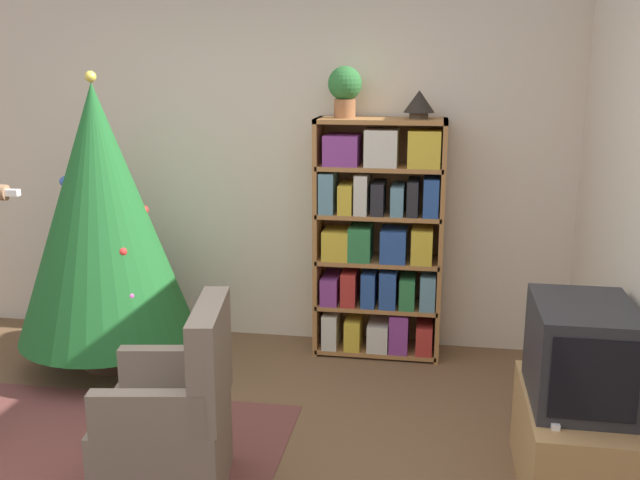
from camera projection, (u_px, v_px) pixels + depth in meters
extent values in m
cube|color=beige|center=(288.00, 159.00, 5.00)|extent=(8.00, 0.10, 2.60)
cube|color=brown|center=(63.00, 470.00, 3.52)|extent=(2.08, 1.71, 0.01)
cube|color=#A8703D|center=(319.00, 237.00, 4.85)|extent=(0.03, 0.34, 1.61)
cube|color=#A8703D|center=(441.00, 242.00, 4.72)|extent=(0.03, 0.34, 1.61)
cube|color=#A8703D|center=(381.00, 121.00, 4.60)|extent=(0.85, 0.34, 0.03)
cube|color=#A8703D|center=(381.00, 234.00, 4.95)|extent=(0.85, 0.01, 1.61)
cube|color=#A8703D|center=(377.00, 347.00, 4.98)|extent=(0.82, 0.34, 0.03)
cube|color=beige|center=(331.00, 329.00, 4.95)|extent=(0.10, 0.24, 0.24)
cube|color=gold|center=(354.00, 332.00, 4.93)|extent=(0.11, 0.25, 0.21)
cube|color=beige|center=(379.00, 334.00, 4.92)|extent=(0.14, 0.28, 0.19)
cube|color=#843889|center=(399.00, 330.00, 4.88)|extent=(0.13, 0.27, 0.27)
cube|color=#B22D28|center=(424.00, 337.00, 4.86)|extent=(0.11, 0.26, 0.19)
cube|color=#A8703D|center=(378.00, 304.00, 4.90)|extent=(0.82, 0.34, 0.03)
cube|color=#843889|center=(331.00, 287.00, 4.92)|extent=(0.11, 0.32, 0.19)
cube|color=#B22D28|center=(350.00, 285.00, 4.89)|extent=(0.10, 0.31, 0.23)
cube|color=#284C93|center=(369.00, 287.00, 4.85)|extent=(0.09, 0.27, 0.23)
cube|color=#284C93|center=(389.00, 286.00, 4.85)|extent=(0.11, 0.32, 0.25)
cube|color=#2D7A42|center=(407.00, 291.00, 4.80)|extent=(0.10, 0.25, 0.21)
cube|color=#5B899E|center=(428.00, 290.00, 4.78)|extent=(0.10, 0.26, 0.23)
cube|color=#A8703D|center=(378.00, 260.00, 4.82)|extent=(0.82, 0.34, 0.03)
cube|color=gold|center=(337.00, 243.00, 4.80)|extent=(0.18, 0.25, 0.20)
cube|color=#2D7A42|center=(361.00, 242.00, 4.77)|extent=(0.15, 0.25, 0.23)
cube|color=#284C93|center=(394.00, 245.00, 4.73)|extent=(0.17, 0.24, 0.22)
cube|color=gold|center=(422.00, 244.00, 4.73)|extent=(0.14, 0.29, 0.23)
cube|color=#A8703D|center=(379.00, 214.00, 4.75)|extent=(0.82, 0.34, 0.03)
cube|color=#5B899E|center=(328.00, 192.00, 4.73)|extent=(0.10, 0.27, 0.27)
cube|color=gold|center=(347.00, 197.00, 4.73)|extent=(0.09, 0.29, 0.19)
cube|color=beige|center=(362.00, 193.00, 4.71)|extent=(0.09, 0.29, 0.26)
cube|color=#232328|center=(379.00, 197.00, 4.69)|extent=(0.08, 0.27, 0.21)
cube|color=#5B899E|center=(398.00, 199.00, 4.68)|extent=(0.08, 0.30, 0.19)
cube|color=#232328|center=(413.00, 197.00, 4.66)|extent=(0.07, 0.28, 0.23)
cube|color=#284C93|center=(431.00, 196.00, 4.63)|extent=(0.10, 0.26, 0.25)
cube|color=#A8703D|center=(380.00, 167.00, 4.67)|extent=(0.82, 0.34, 0.03)
cube|color=#843889|center=(342.00, 150.00, 4.65)|extent=(0.22, 0.27, 0.20)
cube|color=beige|center=(382.00, 147.00, 4.60)|extent=(0.21, 0.25, 0.24)
cube|color=gold|center=(425.00, 148.00, 4.55)|extent=(0.21, 0.25, 0.23)
cube|color=tan|center=(573.00, 446.00, 3.30)|extent=(0.46, 0.84, 0.47)
cube|color=#28282D|center=(581.00, 353.00, 3.19)|extent=(0.43, 0.57, 0.46)
cube|color=black|center=(595.00, 381.00, 2.91)|extent=(0.35, 0.01, 0.36)
cube|color=white|center=(554.00, 422.00, 3.03)|extent=(0.04, 0.12, 0.02)
cylinder|color=#4C3323|center=(112.00, 358.00, 4.75)|extent=(0.36, 0.36, 0.10)
cylinder|color=brown|center=(111.00, 342.00, 4.72)|extent=(0.08, 0.08, 0.12)
cone|color=#1E6028|center=(101.00, 213.00, 4.51)|extent=(1.13, 1.13, 1.63)
sphere|color=red|center=(144.00, 210.00, 4.58)|extent=(0.06, 0.06, 0.06)
sphere|color=#335BB2|center=(65.00, 182.00, 4.42)|extent=(0.07, 0.07, 0.07)
sphere|color=#B74C93|center=(131.00, 296.00, 4.29)|extent=(0.05, 0.05, 0.05)
sphere|color=red|center=(84.00, 275.00, 4.97)|extent=(0.07, 0.07, 0.07)
sphere|color=#335BB2|center=(56.00, 261.00, 4.72)|extent=(0.06, 0.06, 0.06)
sphere|color=red|center=(123.00, 252.00, 4.30)|extent=(0.06, 0.06, 0.06)
sphere|color=#E5CC4C|center=(90.00, 77.00, 4.31)|extent=(0.07, 0.07, 0.07)
cube|color=#7A6B5B|center=(165.00, 450.00, 3.31)|extent=(0.64, 0.64, 0.42)
cube|color=#7A6B5B|center=(210.00, 358.00, 3.20)|extent=(0.21, 0.57, 0.50)
cube|color=#7A6B5B|center=(172.00, 367.00, 3.47)|extent=(0.51, 0.16, 0.20)
cube|color=#7A6B5B|center=(149.00, 414.00, 3.00)|extent=(0.51, 0.16, 0.20)
cube|color=white|center=(7.00, 193.00, 3.10)|extent=(0.11, 0.04, 0.03)
cylinder|color=#935B38|center=(345.00, 108.00, 4.62)|extent=(0.14, 0.14, 0.12)
sphere|color=#2D7033|center=(345.00, 83.00, 4.58)|extent=(0.22, 0.22, 0.22)
cylinder|color=#473828|center=(419.00, 116.00, 4.55)|extent=(0.12, 0.12, 0.04)
cone|color=black|center=(419.00, 101.00, 4.53)|extent=(0.20, 0.20, 0.14)
cube|color=#2D7A42|center=(151.00, 395.00, 4.28)|extent=(0.25, 0.19, 0.03)
cube|color=#232328|center=(153.00, 389.00, 4.29)|extent=(0.15, 0.11, 0.03)
cube|color=#284C93|center=(150.00, 385.00, 4.28)|extent=(0.20, 0.16, 0.02)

